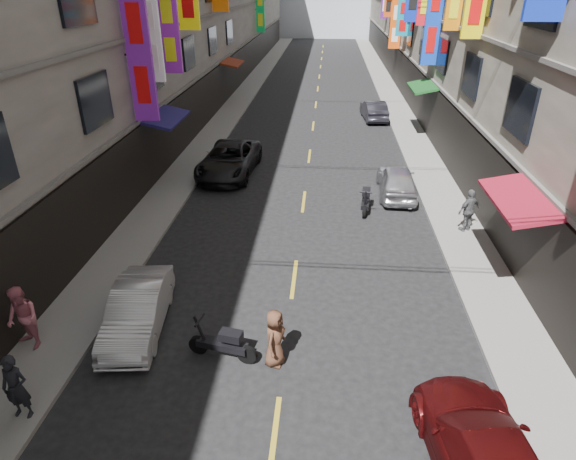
% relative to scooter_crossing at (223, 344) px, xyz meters
% --- Properties ---
extents(sidewalk_left, '(2.00, 90.00, 0.12)m').
position_rel_scooter_crossing_xyz_m(sidewalk_left, '(-4.50, 27.72, -0.38)').
color(sidewalk_left, slate).
rests_on(sidewalk_left, ground).
extents(sidewalk_right, '(2.00, 90.00, 0.12)m').
position_rel_scooter_crossing_xyz_m(sidewalk_right, '(7.50, 27.72, -0.38)').
color(sidewalk_right, slate).
rests_on(sidewalk_right, ground).
extents(street_awnings, '(13.99, 35.20, 0.41)m').
position_rel_scooter_crossing_xyz_m(street_awnings, '(0.24, 11.72, 2.56)').
color(street_awnings, '#134920').
rests_on(street_awnings, ground).
extents(lane_markings, '(0.12, 80.20, 0.01)m').
position_rel_scooter_crossing_xyz_m(lane_markings, '(1.50, 24.72, -0.44)').
color(lane_markings, gold).
rests_on(lane_markings, ground).
extents(scooter_crossing, '(1.79, 0.63, 1.14)m').
position_rel_scooter_crossing_xyz_m(scooter_crossing, '(0.00, 0.00, 0.00)').
color(scooter_crossing, black).
rests_on(scooter_crossing, ground).
extents(scooter_far_right, '(0.54, 1.80, 1.14)m').
position_rel_scooter_crossing_xyz_m(scooter_far_right, '(4.05, 9.03, 0.00)').
color(scooter_far_right, black).
rests_on(scooter_far_right, ground).
extents(car_left_mid, '(1.74, 3.86, 1.23)m').
position_rel_scooter_crossing_xyz_m(car_left_mid, '(-2.50, 0.96, 0.17)').
color(car_left_mid, silver).
rests_on(car_left_mid, ground).
extents(car_left_far, '(2.68, 5.31, 1.44)m').
position_rel_scooter_crossing_xyz_m(car_left_far, '(-2.26, 12.77, 0.28)').
color(car_left_far, black).
rests_on(car_left_far, ground).
extents(car_right_mid, '(1.65, 3.91, 1.32)m').
position_rel_scooter_crossing_xyz_m(car_right_mid, '(5.50, 10.78, 0.22)').
color(car_right_mid, silver).
rests_on(car_right_mid, ground).
extents(car_right_far, '(1.70, 3.97, 1.27)m').
position_rel_scooter_crossing_xyz_m(car_right_far, '(5.50, 23.66, 0.19)').
color(car_right_far, '#27262D').
rests_on(car_right_far, ground).
extents(pedestrian_lnear, '(0.58, 0.53, 1.57)m').
position_rel_scooter_crossing_xyz_m(pedestrian_lnear, '(-3.90, -2.20, 0.46)').
color(pedestrian_lnear, black).
rests_on(pedestrian_lnear, sidewalk_left).
extents(pedestrian_lfar, '(1.02, 0.92, 1.74)m').
position_rel_scooter_crossing_xyz_m(pedestrian_lfar, '(-4.97, -0.10, 0.55)').
color(pedestrian_lfar, '#D26F7F').
rests_on(pedestrian_lfar, sidewalk_left).
extents(pedestrian_rfar, '(1.10, 0.96, 1.63)m').
position_rel_scooter_crossing_xyz_m(pedestrian_rfar, '(7.66, 7.33, 0.49)').
color(pedestrian_rfar, '#505053').
rests_on(pedestrian_rfar, sidewalk_right).
extents(pedestrian_crossing, '(0.71, 0.87, 1.55)m').
position_rel_scooter_crossing_xyz_m(pedestrian_crossing, '(1.29, -0.07, 0.33)').
color(pedestrian_crossing, '#543221').
rests_on(pedestrian_crossing, ground).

